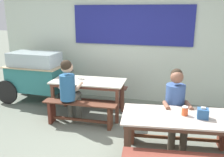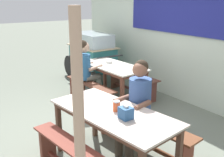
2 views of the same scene
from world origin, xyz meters
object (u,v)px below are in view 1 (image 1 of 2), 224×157
Objects in this scene: bench_far_front at (80,111)px; condiment_jar at (185,111)px; dining_table_far at (88,84)px; tissue_box at (203,113)px; person_left_back_turned at (69,87)px; bench_far_back at (96,93)px; food_cart at (35,73)px; dining_table_near at (183,121)px; person_right_near_table at (176,105)px; soup_bowl at (81,78)px; bench_near_back at (176,127)px.

condiment_jar reaches higher than bench_far_front.
tissue_box is (2.14, -1.30, 0.15)m from dining_table_far.
bench_far_front is at bearing 159.17° from condiment_jar.
dining_table_far is 0.54m from person_left_back_turned.
food_cart is (-1.50, -0.13, 0.41)m from bench_far_back.
bench_far_front is 9.04× the size of tissue_box.
dining_table_far is at bearing 148.79° from tissue_box.
food_cart is at bearing -175.17° from bench_far_back.
dining_table_near is (1.90, -1.30, 0.01)m from dining_table_far.
dining_table_far is at bearing 92.84° from bench_far_front.
soup_bowl is (-1.97, 0.88, 0.04)m from person_right_near_table.
person_left_back_turned reaches higher than food_cart.
dining_table_near is at bearing -32.92° from soup_bowl.
soup_bowl is (-2.33, 1.34, -0.04)m from tissue_box.
soup_bowl reaches higher than bench_near_back.
bench_far_back is at bearing 137.02° from condiment_jar.
person_right_near_table is 9.55× the size of soup_bowl.
bench_far_front is at bearing -87.16° from bench_far_back.
soup_bowl reaches higher than bench_far_front.
bench_far_back is at bearing 144.73° from bench_near_back.
dining_table_near is at bearing -43.87° from bench_far_back.
bench_far_front is 11.14× the size of condiment_jar.
food_cart is at bearing 164.70° from dining_table_far.
tissue_box is 1.23× the size of condiment_jar.
bench_far_front is 0.85× the size of bench_near_back.
person_right_near_table is (1.78, -0.84, 0.06)m from dining_table_far.
bench_far_front is 10.66× the size of soup_bowl.
person_right_near_table reaches higher than person_left_back_turned.
condiment_jar is at bearing -31.91° from soup_bowl.
bench_near_back is (-0.07, 0.54, -0.36)m from dining_table_near.
tissue_box is (0.36, -0.46, 0.09)m from person_right_near_table.
bench_far_back is 1.13× the size of person_right_near_table.
condiment_jar is at bearing -73.09° from person_right_near_table.
food_cart reaches higher than bench_near_back.
soup_bowl is at bearing 158.13° from bench_near_back.
person_left_back_turned reaches higher than soup_bowl.
bench_far_back is at bearing 136.13° from dining_table_near.
dining_table_near is at bearing -21.17° from person_left_back_turned.
dining_table_near is 3.83m from food_cart.
food_cart is (-3.42, 1.72, 0.03)m from dining_table_near.
dining_table_far is 2.51m from tissue_box.
bench_far_back is 10.79× the size of soup_bowl.
bench_far_back is at bearing 142.60° from person_right_near_table.
food_cart reaches higher than condiment_jar.
person_right_near_table reaches higher than food_cart.
person_left_back_turned is (1.32, -0.91, 0.04)m from food_cart.
person_left_back_turned is at bearing -34.45° from food_cart.
bench_near_back is (1.79, -0.22, 0.02)m from bench_far_front.
bench_far_back is 1.14× the size of person_left_back_turned.
person_right_near_table is at bearing -10.02° from person_left_back_turned.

